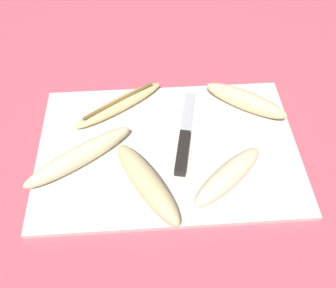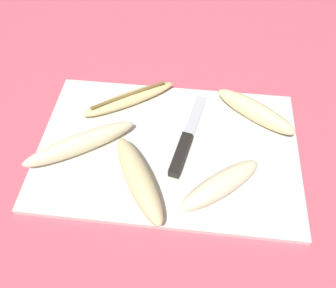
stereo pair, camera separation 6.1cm
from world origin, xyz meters
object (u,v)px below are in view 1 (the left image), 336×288
(banana_soft_right, at_px, (245,100))
(banana_mellow_near, at_px, (147,183))
(banana_spotted_left, at_px, (120,104))
(banana_bright_far, at_px, (228,176))
(banana_pale_long, at_px, (79,156))
(knife, at_px, (184,145))

(banana_soft_right, xyz_separation_m, banana_mellow_near, (-0.20, -0.17, 0.00))
(banana_soft_right, xyz_separation_m, banana_spotted_left, (-0.25, 0.01, -0.01))
(banana_bright_far, bearing_deg, banana_mellow_near, -178.11)
(banana_mellow_near, distance_m, banana_pale_long, 0.13)
(banana_spotted_left, bearing_deg, banana_pale_long, -118.22)
(banana_spotted_left, xyz_separation_m, banana_pale_long, (-0.07, -0.13, 0.01))
(banana_spotted_left, distance_m, banana_pale_long, 0.14)
(banana_pale_long, bearing_deg, knife, 6.14)
(knife, bearing_deg, banana_bright_far, -37.01)
(banana_mellow_near, xyz_separation_m, banana_bright_far, (0.14, 0.00, -0.00))
(banana_soft_right, distance_m, banana_mellow_near, 0.27)
(banana_bright_far, bearing_deg, banana_spotted_left, 135.91)
(banana_mellow_near, relative_size, banana_bright_far, 1.19)
(knife, relative_size, banana_bright_far, 1.33)
(banana_spotted_left, bearing_deg, banana_soft_right, -3.08)
(banana_bright_far, height_order, banana_pale_long, same)
(knife, height_order, banana_soft_right, banana_soft_right)
(banana_soft_right, bearing_deg, banana_spotted_left, 176.92)
(knife, relative_size, banana_spotted_left, 1.08)
(banana_bright_far, bearing_deg, knife, 131.36)
(banana_spotted_left, bearing_deg, banana_mellow_near, -74.76)
(banana_soft_right, bearing_deg, banana_pale_long, -160.72)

